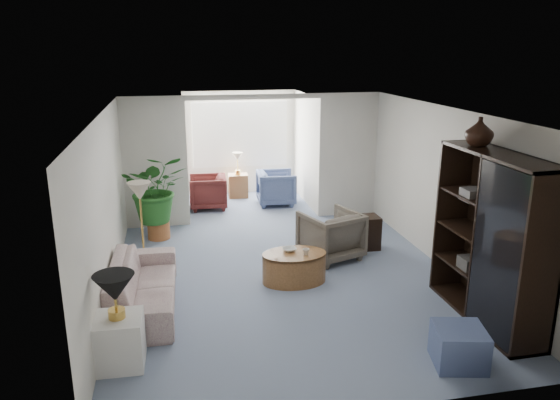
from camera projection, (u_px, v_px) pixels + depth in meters
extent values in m
plane|color=gray|center=(288.00, 282.00, 7.92)|extent=(6.00, 6.00, 0.00)
plane|color=gray|center=(248.00, 205.00, 11.78)|extent=(2.60, 2.60, 0.00)
cube|color=beige|center=(155.00, 163.00, 10.03)|extent=(1.20, 0.12, 2.50)
cube|color=beige|center=(348.00, 155.00, 10.77)|extent=(1.20, 0.12, 2.50)
cube|color=beige|center=(254.00, 97.00, 10.07)|extent=(2.60, 0.12, 0.10)
cube|color=white|center=(240.00, 134.00, 12.41)|extent=(2.20, 0.02, 1.50)
cube|color=white|center=(240.00, 135.00, 12.38)|extent=(2.20, 0.02, 1.50)
cube|color=#BBB295|center=(454.00, 164.00, 7.84)|extent=(0.04, 0.50, 0.40)
imported|color=beige|center=(143.00, 285.00, 7.10)|extent=(0.89, 2.15, 0.62)
cube|color=white|center=(119.00, 341.00, 5.80)|extent=(0.53, 0.53, 0.57)
cone|color=black|center=(114.00, 288.00, 5.62)|extent=(0.44, 0.44, 0.30)
cone|color=beige|center=(139.00, 191.00, 8.11)|extent=(0.36, 0.36, 0.28)
cylinder|color=#986237|center=(294.00, 267.00, 7.89)|extent=(1.07, 1.07, 0.45)
imported|color=beige|center=(289.00, 249.00, 7.90)|extent=(0.23, 0.23, 0.05)
imported|color=beige|center=(306.00, 252.00, 7.75)|extent=(0.11, 0.11, 0.09)
imported|color=#675E52|center=(331.00, 235.00, 8.74)|extent=(1.09, 1.11, 0.79)
cube|color=black|center=(365.00, 232.00, 9.19)|extent=(0.48, 0.39, 0.57)
cube|color=black|center=(491.00, 239.00, 6.61)|extent=(0.52, 1.93, 2.15)
imported|color=black|center=(479.00, 131.00, 6.73)|extent=(0.35, 0.35, 0.37)
cube|color=slate|center=(459.00, 346.00, 5.83)|extent=(0.64, 0.64, 0.43)
cylinder|color=#A25B2F|center=(159.00, 230.00, 9.70)|extent=(0.40, 0.40, 0.32)
imported|color=#246221|center=(156.00, 188.00, 9.49)|extent=(1.12, 0.97, 1.24)
imported|color=slate|center=(276.00, 188.00, 11.76)|extent=(0.86, 0.84, 0.74)
imported|color=#53201C|center=(208.00, 192.00, 11.47)|extent=(0.83, 0.81, 0.72)
cube|color=#986237|center=(238.00, 186.00, 12.35)|extent=(0.46, 0.37, 0.54)
cube|color=#3A3835|center=(472.00, 263.00, 6.98)|extent=(0.30, 0.26, 0.16)
cube|color=#55524F|center=(475.00, 195.00, 6.83)|extent=(0.30, 0.26, 0.16)
cube|color=#464440|center=(498.00, 244.00, 6.39)|extent=(0.30, 0.26, 0.16)
cube|color=#322B27|center=(510.00, 212.00, 6.13)|extent=(0.30, 0.26, 0.16)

